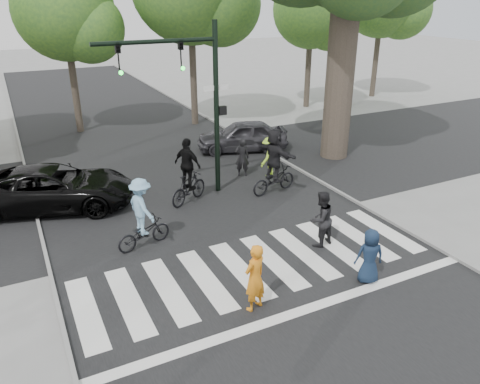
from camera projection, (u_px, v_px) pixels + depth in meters
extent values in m
plane|color=gray|center=(276.00, 284.00, 11.83)|extent=(120.00, 120.00, 0.00)
cube|color=black|center=(201.00, 209.00, 15.93)|extent=(10.00, 70.00, 0.01)
cube|color=black|center=(171.00, 180.00, 18.39)|extent=(70.00, 10.00, 0.01)
cube|color=gray|center=(42.00, 240.00, 13.82)|extent=(0.10, 70.00, 0.10)
cube|color=gray|center=(322.00, 183.00, 18.01)|extent=(0.10, 70.00, 0.10)
cube|color=silver|center=(86.00, 312.00, 10.79)|extent=(0.55, 3.00, 0.01)
cube|color=silver|center=(129.00, 300.00, 11.20)|extent=(0.55, 3.00, 0.01)
cube|color=silver|center=(169.00, 289.00, 11.61)|extent=(0.55, 3.00, 0.01)
cube|color=silver|center=(206.00, 279.00, 12.03)|extent=(0.55, 3.00, 0.01)
cube|color=silver|center=(240.00, 270.00, 12.44)|extent=(0.55, 3.00, 0.01)
cube|color=silver|center=(273.00, 261.00, 12.86)|extent=(0.55, 3.00, 0.01)
cube|color=silver|center=(303.00, 252.00, 13.27)|extent=(0.55, 3.00, 0.01)
cube|color=silver|center=(332.00, 244.00, 13.69)|extent=(0.55, 3.00, 0.01)
cube|color=silver|center=(358.00, 237.00, 14.10)|extent=(0.55, 3.00, 0.01)
cube|color=silver|center=(384.00, 230.00, 14.52)|extent=(0.55, 3.00, 0.01)
cube|color=silver|center=(302.00, 311.00, 10.85)|extent=(10.00, 0.30, 0.01)
cylinder|color=black|center=(216.00, 111.00, 16.23)|extent=(0.18, 0.18, 6.00)
cylinder|color=black|center=(156.00, 41.00, 14.45)|extent=(4.00, 0.14, 0.14)
imported|color=black|center=(181.00, 55.00, 14.96)|extent=(0.16, 0.20, 1.00)
sphere|color=#19E533|center=(183.00, 68.00, 15.02)|extent=(0.14, 0.14, 0.14)
imported|color=black|center=(119.00, 59.00, 14.13)|extent=(0.16, 0.20, 1.00)
sphere|color=#19E533|center=(121.00, 73.00, 14.19)|extent=(0.14, 0.14, 0.14)
cube|color=black|center=(222.00, 110.00, 16.32)|extent=(0.28, 0.18, 0.30)
cube|color=#FF660C|center=(225.00, 110.00, 16.37)|extent=(0.02, 0.14, 0.20)
cube|color=white|center=(216.00, 88.00, 15.91)|extent=(0.90, 0.04, 0.18)
cylinder|color=brown|center=(340.00, 77.00, 19.71)|extent=(1.20, 1.20, 7.00)
cylinder|color=brown|center=(356.00, 0.00, 18.49)|extent=(1.29, 1.74, 2.93)
cylinder|color=brown|center=(73.00, 78.00, 23.68)|extent=(0.36, 0.36, 5.60)
sphere|color=#32602B|center=(64.00, 10.00, 22.41)|extent=(4.80, 4.80, 4.80)
sphere|color=#32602B|center=(89.00, 28.00, 22.54)|extent=(3.36, 3.36, 3.36)
cylinder|color=brown|center=(193.00, 62.00, 24.87)|extent=(0.36, 0.36, 6.72)
sphere|color=#32602B|center=(219.00, 4.00, 23.50)|extent=(4.20, 4.20, 4.20)
cylinder|color=brown|center=(308.00, 63.00, 29.09)|extent=(0.36, 0.36, 5.46)
sphere|color=#32602B|center=(311.00, 9.00, 27.86)|extent=(4.60, 4.60, 4.60)
sphere|color=#32602B|center=(330.00, 23.00, 27.99)|extent=(3.22, 3.22, 3.22)
cylinder|color=brown|center=(377.00, 51.00, 31.93)|extent=(0.36, 0.36, 6.16)
sphere|color=#32602B|center=(402.00, 10.00, 30.68)|extent=(3.78, 3.78, 3.78)
imported|color=orange|center=(255.00, 278.00, 10.61)|extent=(0.71, 0.59, 1.68)
imported|color=#15253D|center=(370.00, 256.00, 11.69)|extent=(0.83, 0.69, 1.46)
imported|color=black|center=(321.00, 219.00, 13.36)|extent=(0.93, 0.79, 1.68)
imported|color=black|center=(144.00, 233.00, 13.43)|extent=(1.75, 0.97, 0.87)
imported|color=#7DAECD|center=(141.00, 207.00, 13.10)|extent=(0.87, 1.20, 1.67)
imported|color=black|center=(189.00, 188.00, 16.24)|extent=(1.79, 1.32, 1.07)
imported|color=black|center=(188.00, 165.00, 15.90)|extent=(0.93, 1.16, 1.84)
imported|color=black|center=(274.00, 180.00, 17.07)|extent=(1.99, 0.99, 1.00)
imported|color=black|center=(274.00, 155.00, 16.70)|extent=(0.87, 1.85, 1.92)
imported|color=black|center=(53.00, 188.00, 15.76)|extent=(5.79, 4.01, 1.47)
imported|color=#343338|center=(242.00, 136.00, 21.54)|extent=(4.43, 2.87, 1.40)
imported|color=#A0D52F|center=(269.00, 157.00, 18.50)|extent=(1.19, 1.03, 1.60)
imported|color=black|center=(242.00, 157.00, 18.53)|extent=(0.67, 0.58, 1.54)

